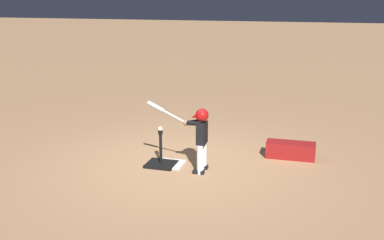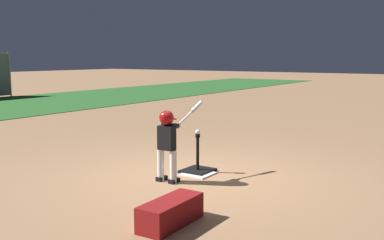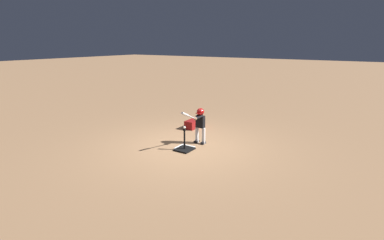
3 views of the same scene
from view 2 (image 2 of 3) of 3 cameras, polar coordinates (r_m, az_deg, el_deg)
ground_plane at (r=6.81m, az=0.57°, el=-7.26°), size 90.00×90.00×0.00m
home_plate at (r=6.96m, az=0.73°, el=-6.85°), size 0.45×0.45×0.02m
batting_tee at (r=7.09m, az=0.72°, el=-6.06°), size 0.48×0.43×0.60m
batter_child at (r=6.46m, az=-3.00°, el=-2.11°), size 1.02×0.33×1.11m
baseball at (r=6.98m, az=0.73°, el=-1.52°), size 0.07×0.07×0.07m
equipment_bag at (r=4.92m, az=-2.72°, el=-11.63°), size 0.85×0.34×0.28m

